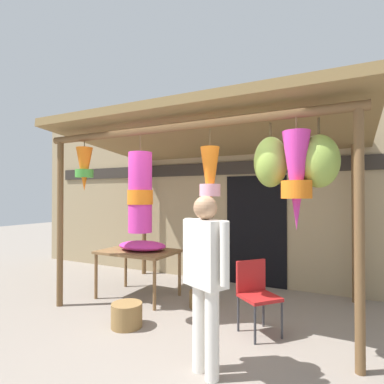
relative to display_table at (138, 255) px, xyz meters
The scene contains 9 objects.
ground_plane 1.69m from the display_table, 24.94° to the right, with size 30.00×30.00×0.00m, color gray.
shop_facade 2.40m from the display_table, 49.03° to the left, with size 10.58×0.29×3.48m.
market_stall_canopy 2.11m from the display_table, ahead, with size 4.43×2.63×2.77m.
display_table is the anchor object (origin of this frame).
flower_heap_on_table 0.17m from the display_table, 21.45° to the left, with size 0.82×0.58×0.15m.
folding_chair 2.09m from the display_table, 11.74° to the right, with size 0.56×0.56×0.84m.
wicker_basket_by_table 1.26m from the display_table, 60.74° to the right, with size 0.39×0.39×0.29m, color olive.
wicker_basket_spare 1.24m from the display_table, ahead, with size 0.36×0.36×0.24m, color brown.
customer_foreground 2.41m from the display_table, 38.92° to the right, with size 0.54×0.37×1.63m.
Camera 1 is at (1.62, -3.45, 1.63)m, focal length 29.08 mm.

